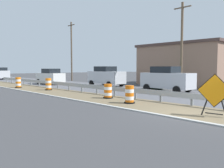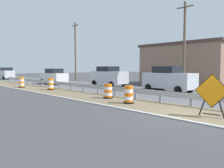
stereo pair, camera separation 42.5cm
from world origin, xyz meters
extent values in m
plane|color=#3D3D3F|center=(0.00, 0.00, 0.00)|extent=(160.00, 160.00, 0.00)
cube|color=#706047|center=(0.56, 0.00, 0.00)|extent=(3.52, 120.00, 0.01)
cube|color=#ADADA8|center=(-1.30, 0.00, 0.00)|extent=(0.20, 120.00, 0.11)
cube|color=#999EA3|center=(2.07, 2.11, 0.55)|extent=(0.08, 56.82, 0.32)
cube|color=slate|center=(2.15, 1.09, 0.35)|extent=(0.12, 0.12, 0.70)
cube|color=slate|center=(2.15, 3.12, 0.35)|extent=(0.12, 0.12, 0.70)
cube|color=slate|center=(2.15, 5.15, 0.35)|extent=(0.12, 0.12, 0.70)
cube|color=slate|center=(2.15, 7.18, 0.35)|extent=(0.12, 0.12, 0.70)
cube|color=slate|center=(2.15, 9.21, 0.35)|extent=(0.12, 0.12, 0.70)
cube|color=slate|center=(2.15, 11.24, 0.35)|extent=(0.12, 0.12, 0.70)
cube|color=slate|center=(2.15, 13.27, 0.35)|extent=(0.12, 0.12, 0.70)
cube|color=slate|center=(2.15, 15.30, 0.35)|extent=(0.12, 0.12, 0.70)
cube|color=slate|center=(2.15, 17.33, 0.35)|extent=(0.12, 0.12, 0.70)
cube|color=slate|center=(2.15, 19.36, 0.35)|extent=(0.12, 0.12, 0.70)
cube|color=slate|center=(2.15, 21.39, 0.35)|extent=(0.12, 0.12, 0.70)
cube|color=slate|center=(2.15, 23.42, 0.35)|extent=(0.12, 0.12, 0.70)
cube|color=slate|center=(2.15, 25.44, 0.35)|extent=(0.12, 0.12, 0.70)
cube|color=slate|center=(2.15, 27.47, 0.35)|extent=(0.12, 0.12, 0.70)
cube|color=slate|center=(2.15, 29.50, 0.35)|extent=(0.12, 0.12, 0.70)
cube|color=black|center=(0.26, -1.26, 0.52)|extent=(0.10, 0.39, 1.06)
cube|color=black|center=(0.16, -0.56, 0.52)|extent=(0.10, 0.39, 1.06)
cube|color=black|center=(0.21, -0.91, 0.12)|extent=(0.14, 0.72, 0.04)
cube|color=orange|center=(0.19, -0.91, 1.12)|extent=(0.22, 1.37, 1.38)
cube|color=black|center=(0.21, -0.91, 1.12)|extent=(0.21, 1.45, 1.46)
cylinder|color=orange|center=(0.32, 4.07, 0.11)|extent=(0.51, 0.51, 0.21)
cylinder|color=white|center=(0.32, 4.07, 0.32)|extent=(0.51, 0.51, 0.21)
cylinder|color=orange|center=(0.32, 4.07, 0.53)|extent=(0.51, 0.51, 0.21)
cylinder|color=white|center=(0.32, 4.07, 0.74)|extent=(0.51, 0.51, 0.21)
cylinder|color=orange|center=(0.32, 4.07, 0.95)|extent=(0.51, 0.51, 0.21)
cylinder|color=black|center=(0.32, 4.07, 0.04)|extent=(0.64, 0.64, 0.08)
cylinder|color=orange|center=(0.91, 6.59, 0.10)|extent=(0.54, 0.54, 0.20)
cylinder|color=white|center=(0.91, 6.59, 0.30)|extent=(0.54, 0.54, 0.20)
cylinder|color=orange|center=(0.91, 6.59, 0.49)|extent=(0.54, 0.54, 0.20)
cylinder|color=white|center=(0.91, 6.59, 0.69)|extent=(0.54, 0.54, 0.20)
cylinder|color=orange|center=(0.91, 6.59, 0.89)|extent=(0.54, 0.54, 0.20)
cylinder|color=black|center=(0.91, 6.59, 0.04)|extent=(0.68, 0.68, 0.08)
cylinder|color=orange|center=(0.80, 14.70, 0.11)|extent=(0.53, 0.53, 0.22)
cylinder|color=white|center=(0.80, 14.70, 0.33)|extent=(0.53, 0.53, 0.22)
cylinder|color=orange|center=(0.80, 14.70, 0.56)|extent=(0.53, 0.53, 0.22)
cylinder|color=white|center=(0.80, 14.70, 0.78)|extent=(0.53, 0.53, 0.22)
cylinder|color=orange|center=(0.80, 14.70, 1.00)|extent=(0.53, 0.53, 0.22)
cylinder|color=black|center=(0.80, 14.70, 0.04)|extent=(0.66, 0.66, 0.08)
cylinder|color=orange|center=(-0.25, 19.19, 0.11)|extent=(0.53, 0.53, 0.22)
cylinder|color=white|center=(-0.25, 19.19, 0.33)|extent=(0.53, 0.53, 0.22)
cylinder|color=orange|center=(-0.25, 19.19, 0.55)|extent=(0.53, 0.53, 0.22)
cylinder|color=white|center=(-0.25, 19.19, 0.77)|extent=(0.53, 0.53, 0.22)
cylinder|color=orange|center=(-0.25, 19.19, 0.99)|extent=(0.53, 0.53, 0.22)
cylinder|color=black|center=(-0.25, 19.19, 0.04)|extent=(0.66, 0.66, 0.08)
cube|color=silver|center=(4.73, 21.57, 0.87)|extent=(1.85, 4.38, 1.10)
cube|color=black|center=(4.73, 21.40, 1.70)|extent=(1.61, 2.04, 0.56)
cylinder|color=black|center=(3.83, 22.98, 0.32)|extent=(0.24, 0.65, 0.64)
cylinder|color=black|center=(5.55, 23.03, 0.32)|extent=(0.24, 0.65, 0.64)
cylinder|color=black|center=(3.91, 20.12, 0.32)|extent=(0.24, 0.65, 0.64)
cylinder|color=black|center=(5.63, 20.17, 0.32)|extent=(0.24, 0.65, 0.64)
cube|color=silver|center=(7.92, 14.48, 1.00)|extent=(2.02, 4.43, 1.36)
cube|color=black|center=(7.91, 14.66, 1.96)|extent=(1.79, 2.05, 0.56)
cylinder|color=black|center=(8.91, 13.05, 0.32)|extent=(0.23, 0.64, 0.64)
cylinder|color=black|center=(6.97, 13.02, 0.32)|extent=(0.23, 0.64, 0.64)
cylinder|color=black|center=(8.86, 15.95, 0.32)|extent=(0.23, 0.64, 0.64)
cylinder|color=black|center=(6.92, 15.92, 0.32)|extent=(0.23, 0.64, 0.64)
cube|color=silver|center=(4.44, 39.04, 0.95)|extent=(1.84, 4.09, 1.26)
cube|color=black|center=(4.44, 38.88, 1.86)|extent=(1.64, 1.89, 0.56)
cylinder|color=black|center=(5.32, 40.40, 0.32)|extent=(0.23, 0.64, 0.64)
cylinder|color=black|center=(3.56, 37.69, 0.32)|extent=(0.23, 0.64, 0.64)
cylinder|color=black|center=(5.35, 37.71, 0.32)|extent=(0.23, 0.64, 0.64)
cube|color=silver|center=(7.64, 6.28, 0.99)|extent=(1.84, 4.64, 1.33)
cube|color=black|center=(7.65, 6.47, 1.93)|extent=(1.63, 2.15, 0.56)
cylinder|color=black|center=(8.51, 4.75, 0.32)|extent=(0.23, 0.64, 0.64)
cylinder|color=black|center=(6.73, 4.77, 0.32)|extent=(0.23, 0.64, 0.64)
cylinder|color=black|center=(8.55, 7.79, 0.32)|extent=(0.23, 0.64, 0.64)
cylinder|color=black|center=(6.78, 7.82, 0.32)|extent=(0.23, 0.64, 0.64)
cube|color=#93705B|center=(16.28, 9.16, 2.33)|extent=(6.83, 10.12, 4.65)
cube|color=#4C3833|center=(16.28, 9.16, 4.80)|extent=(7.10, 10.52, 0.30)
cylinder|color=brown|center=(10.84, 6.75, 4.20)|extent=(0.24, 0.24, 8.40)
cube|color=brown|center=(10.84, 6.75, 7.90)|extent=(0.12, 1.80, 0.10)
cylinder|color=brown|center=(11.05, 26.16, 4.64)|extent=(0.24, 0.24, 9.28)
cube|color=brown|center=(11.05, 26.16, 8.78)|extent=(0.12, 1.80, 0.10)
ellipsoid|color=#286028|center=(8.38, 7.94, 0.86)|extent=(2.58, 2.58, 1.71)
camera|label=1|loc=(-9.73, -4.99, 2.10)|focal=37.00mm
camera|label=2|loc=(-9.42, -5.27, 2.10)|focal=37.00mm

